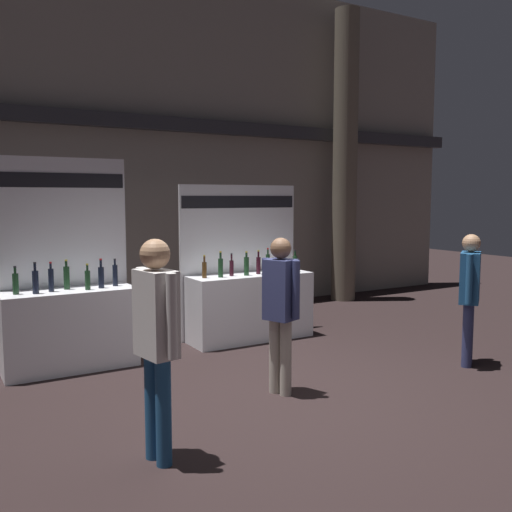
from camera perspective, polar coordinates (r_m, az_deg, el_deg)
The scene contains 7 objects.
ground_plane at distance 6.17m, azimuth 2.16°, elevation -13.92°, with size 29.37×29.37×0.00m, color black.
hall_colonnade at distance 10.11m, azimuth -12.56°, elevation 11.21°, with size 14.68×1.06×6.12m.
exhibitor_booth_0 at distance 7.32m, azimuth -18.43°, elevation -5.98°, with size 1.65×0.66×2.59m.
exhibitor_booth_1 at distance 8.37m, azimuth -0.71°, elevation -4.45°, with size 1.95×0.66×2.28m.
visitor_0 at distance 4.49m, azimuth -10.03°, elevation -7.48°, with size 0.28×0.53×1.78m.
visitor_3 at distance 7.47m, azimuth 20.79°, elevation -3.02°, with size 0.48×0.42×1.65m.
visitor_5 at distance 5.97m, azimuth 2.49°, elevation -4.75°, with size 0.35×0.44×1.68m.
Camera 1 is at (-3.15, -4.88, 2.10)m, focal length 39.55 mm.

